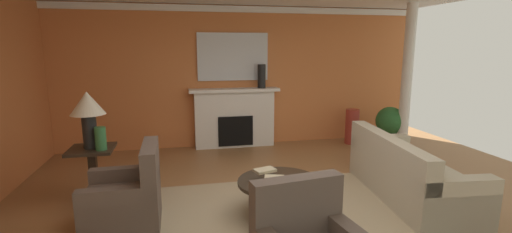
{
  "coord_description": "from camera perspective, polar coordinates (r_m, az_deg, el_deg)",
  "views": [
    {
      "loc": [
        -1.16,
        -3.93,
        2.01
      ],
      "look_at": [
        -0.06,
        1.15,
        1.0
      ],
      "focal_mm": 25.11,
      "sensor_mm": 36.0,
      "label": 1
    }
  ],
  "objects": [
    {
      "name": "coffee_table",
      "position": [
        4.37,
        3.73,
        -11.53
      ],
      "size": [
        1.0,
        1.0,
        0.45
      ],
      "color": "#2D2319",
      "rests_on": "ground_plane"
    },
    {
      "name": "vase_tall_corner",
      "position": [
        7.8,
        15.04,
        -1.56
      ],
      "size": [
        0.28,
        0.28,
        0.73
      ],
      "primitive_type": "cylinder",
      "color": "#9E3328",
      "rests_on": "ground_plane"
    },
    {
      "name": "armchair_near_window",
      "position": [
        4.37,
        -19.88,
        -12.6
      ],
      "size": [
        0.81,
        0.81,
        0.95
      ],
      "color": "brown",
      "rests_on": "ground_plane"
    },
    {
      "name": "book_red_cover",
      "position": [
        4.22,
        3.94,
        -10.25
      ],
      "size": [
        0.26,
        0.22,
        0.06
      ],
      "primitive_type": "cube",
      "rotation": [
        0.0,
        0.0,
        -0.22
      ],
      "color": "tan",
      "rests_on": "coffee_table"
    },
    {
      "name": "potted_plant",
      "position": [
        7.7,
        20.53,
        -1.07
      ],
      "size": [
        0.56,
        0.56,
        0.83
      ],
      "color": "#333333",
      "rests_on": "ground_plane"
    },
    {
      "name": "sofa",
      "position": [
        5.32,
        22.95,
        -8.68
      ],
      "size": [
        1.12,
        2.18,
        0.85
      ],
      "color": "#BCB299",
      "rests_on": "ground_plane"
    },
    {
      "name": "ground_plane",
      "position": [
        4.56,
        3.98,
        -15.16
      ],
      "size": [
        9.18,
        9.18,
        0.0
      ],
      "primitive_type": "plane",
      "color": "olive"
    },
    {
      "name": "column_white",
      "position": [
        7.48,
        22.88,
        5.54
      ],
      "size": [
        0.2,
        0.2,
        2.82
      ],
      "primitive_type": "cylinder",
      "color": "white",
      "rests_on": "ground_plane"
    },
    {
      "name": "side_table",
      "position": [
        5.3,
        -24.49,
        -7.69
      ],
      "size": [
        0.56,
        0.56,
        0.7
      ],
      "color": "#2D2319",
      "rests_on": "ground_plane"
    },
    {
      "name": "book_art_folio",
      "position": [
        4.14,
        2.93,
        -9.89
      ],
      "size": [
        0.26,
        0.22,
        0.04
      ],
      "primitive_type": "cube",
      "rotation": [
        0.0,
        0.0,
        -0.29
      ],
      "color": "tan",
      "rests_on": "coffee_table"
    },
    {
      "name": "mantel_mirror",
      "position": [
        7.26,
        -3.69,
        9.47
      ],
      "size": [
        1.42,
        0.04,
        0.94
      ],
      "primitive_type": "cube",
      "color": "silver"
    },
    {
      "name": "wall_fireplace",
      "position": [
        7.38,
        -3.11,
        6.32
      ],
      "size": [
        7.66,
        0.12,
        2.82
      ],
      "primitive_type": "cube",
      "color": "#CC723D",
      "rests_on": "ground_plane"
    },
    {
      "name": "vase_on_side_table",
      "position": [
        5.04,
        -23.51,
        -3.23
      ],
      "size": [
        0.14,
        0.14,
        0.3
      ],
      "primitive_type": "cylinder",
      "color": "#33703D",
      "rests_on": "side_table"
    },
    {
      "name": "vase_mantel_right",
      "position": [
        7.22,
        0.9,
        6.43
      ],
      "size": [
        0.16,
        0.16,
        0.47
      ],
      "primitive_type": "cylinder",
      "color": "black",
      "rests_on": "fireplace"
    },
    {
      "name": "area_rug",
      "position": [
        4.51,
        3.68,
        -15.39
      ],
      "size": [
        3.51,
        2.36,
        0.01
      ],
      "primitive_type": "cube",
      "color": "tan",
      "rests_on": "ground_plane"
    },
    {
      "name": "table_lamp",
      "position": [
        5.11,
        -25.22,
        1.12
      ],
      "size": [
        0.44,
        0.44,
        0.75
      ],
      "color": "black",
      "rests_on": "side_table"
    },
    {
      "name": "crown_moulding",
      "position": [
        7.32,
        -3.12,
        16.71
      ],
      "size": [
        7.66,
        0.08,
        0.12
      ],
      "primitive_type": "cube",
      "color": "white"
    },
    {
      "name": "fireplace",
      "position": [
        7.28,
        -3.43,
        -0.45
      ],
      "size": [
        1.8,
        0.35,
        1.2
      ],
      "color": "white",
      "rests_on": "ground_plane"
    },
    {
      "name": "book_small_novel",
      "position": [
        4.3,
        1.41,
        -8.56
      ],
      "size": [
        0.28,
        0.22,
        0.03
      ],
      "primitive_type": "cube",
      "rotation": [
        0.0,
        0.0,
        0.3
      ],
      "color": "tan",
      "rests_on": "coffee_table"
    }
  ]
}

